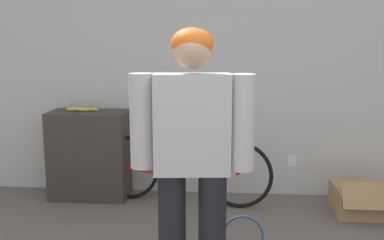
{
  "coord_description": "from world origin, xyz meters",
  "views": [
    {
      "loc": [
        -0.08,
        -1.51,
        1.53
      ],
      "look_at": [
        -0.28,
        0.97,
        1.07
      ],
      "focal_mm": 42.0,
      "sensor_mm": 36.0,
      "label": 1
    }
  ],
  "objects_px": {
    "person": "(192,151)",
    "cardboard_box": "(365,200)",
    "banana": "(82,109)",
    "bicycle": "(181,168)"
  },
  "relations": [
    {
      "from": "person",
      "to": "banana",
      "type": "xyz_separation_m",
      "value": [
        -1.18,
        1.63,
        -0.03
      ]
    },
    {
      "from": "person",
      "to": "cardboard_box",
      "type": "relative_size",
      "value": 2.95
    },
    {
      "from": "banana",
      "to": "cardboard_box",
      "type": "height_order",
      "value": "banana"
    },
    {
      "from": "banana",
      "to": "cardboard_box",
      "type": "bearing_deg",
      "value": -5.31
    },
    {
      "from": "person",
      "to": "cardboard_box",
      "type": "height_order",
      "value": "person"
    },
    {
      "from": "banana",
      "to": "cardboard_box",
      "type": "xyz_separation_m",
      "value": [
        2.6,
        -0.24,
        -0.74
      ]
    },
    {
      "from": "person",
      "to": "banana",
      "type": "distance_m",
      "value": 2.02
    },
    {
      "from": "person",
      "to": "bicycle",
      "type": "distance_m",
      "value": 1.63
    },
    {
      "from": "person",
      "to": "banana",
      "type": "bearing_deg",
      "value": 120.42
    },
    {
      "from": "banana",
      "to": "person",
      "type": "bearing_deg",
      "value": -54.14
    }
  ]
}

